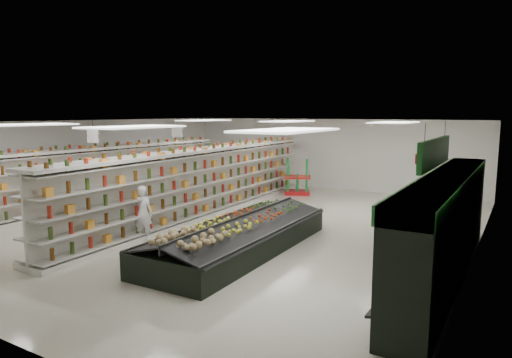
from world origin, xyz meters
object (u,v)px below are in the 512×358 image
Objects in this scene: soda_endcap at (297,179)px; gondola_center at (203,185)px; gondola_left at (90,180)px; shopper_main at (143,213)px; produce_island at (239,235)px; shopper_background at (239,171)px.

gondola_center is at bearing -101.49° from soda_endcap.
gondola_left is 4.51m from gondola_center.
shopper_main is (4.86, -2.24, -0.25)m from gondola_left.
shopper_main is (-2.80, -0.55, 0.35)m from produce_island.
produce_island is at bearing -9.89° from gondola_left.
gondola_left is 9.05× the size of soda_endcap.
gondola_left is at bearing -130.43° from soda_endcap.
produce_island is (7.66, -1.69, -0.61)m from gondola_left.
gondola_left is at bearing -167.02° from gondola_center.
produce_island is 8.36m from soda_endcap.
produce_island is 8.63m from shopper_background.
shopper_main is at bearing -22.19° from gondola_left.
produce_island is at bearing -157.53° from shopper_background.
produce_island is 4.31× the size of soda_endcap.
gondola_left is 8.39× the size of shopper_main.
shopper_main is 0.81× the size of shopper_background.
gondola_center is 9.29× the size of soda_endcap.
produce_island is at bearing 170.29° from shopper_main.
soda_endcap is at bearing 76.91° from gondola_center.
shopper_main is at bearing -168.82° from produce_island.
gondola_left is at bearing 141.36° from shopper_background.
gondola_center is 5.35m from soda_endcap.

